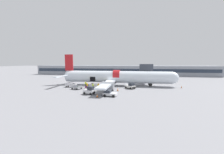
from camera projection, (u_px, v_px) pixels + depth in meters
ground_plane at (107, 87)px, 39.78m from camera, size 500.00×500.00×0.00m
terminal_strip at (121, 70)px, 78.91m from camera, size 100.01×10.24×5.33m
jet_bridge_stub at (145, 69)px, 48.34m from camera, size 4.13×14.18×6.62m
airplane at (115, 77)px, 42.47m from camera, size 36.47×30.90×9.69m
baggage_tug_lead at (131, 86)px, 37.29m from camera, size 3.03×2.90×1.59m
baggage_tug_mid at (89, 91)px, 30.62m from camera, size 2.72×2.14×1.80m
baggage_tug_rear at (109, 93)px, 28.94m from camera, size 3.09×2.38×1.33m
baggage_cart_loading at (95, 85)px, 39.17m from camera, size 4.01×2.00×1.11m
baggage_cart_queued at (77, 87)px, 36.53m from camera, size 3.45×2.61×0.93m
baggage_cart_empty at (71, 85)px, 39.73m from camera, size 4.05×2.06×1.13m
ground_crew_loader_a at (102, 85)px, 37.83m from camera, size 0.44×0.57×1.64m
ground_crew_loader_b at (87, 86)px, 37.06m from camera, size 0.52×0.55×1.68m
ground_crew_driver at (98, 86)px, 35.90m from camera, size 0.56×0.56×1.74m
ground_crew_supervisor at (98, 86)px, 36.87m from camera, size 0.55×0.46×1.60m
ground_crew_helper at (86, 84)px, 40.39m from camera, size 0.53×0.37×1.53m
ground_crew_marshal at (93, 86)px, 36.38m from camera, size 0.52×0.52×1.63m
suitcase_on_tarmac_upright at (102, 88)px, 36.87m from camera, size 0.48×0.18×0.67m
suitcase_on_tarmac_spare at (86, 87)px, 38.53m from camera, size 0.49×0.24×0.61m
safety_cone_nose at (181, 87)px, 38.28m from camera, size 0.45×0.45×0.67m
safety_cone_engine_left at (97, 96)px, 28.06m from camera, size 0.56×0.56×0.69m
safety_cone_wingtip at (118, 90)px, 34.21m from camera, size 0.45×0.45×0.79m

